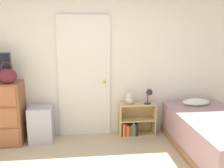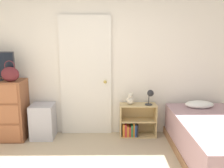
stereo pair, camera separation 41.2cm
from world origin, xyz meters
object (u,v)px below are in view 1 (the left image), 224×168
teddy_bear (130,99)px  desk_lamp (149,94)px  bookshelf (134,122)px  handbag (7,76)px  storage_bin (41,124)px  bed (216,136)px

teddy_bear → desk_lamp: 0.35m
bookshelf → desk_lamp: desk_lamp is taller
handbag → desk_lamp: 2.31m
teddy_bear → desk_lamp: bearing=-7.2°
storage_bin → desk_lamp: desk_lamp is taller
handbag → bookshelf: 2.23m
storage_bin → teddy_bear: size_ratio=2.86×
teddy_bear → desk_lamp: desk_lamp is taller
bed → teddy_bear: bearing=143.6°
bookshelf → bed: bearing=-38.9°
desk_lamp → bookshelf: bearing=169.3°
storage_bin → bookshelf: 1.59m
storage_bin → desk_lamp: (1.83, 0.02, 0.46)m
storage_bin → bed: 2.76m
handbag → storage_bin: bearing=19.3°
handbag → teddy_bear: 2.00m
bookshelf → handbag: bearing=-173.9°
teddy_bear → bed: teddy_bear is taller
handbag → bookshelf: handbag is taller
handbag → storage_bin: size_ratio=0.57×
bookshelf → bed: (1.05, -0.85, 0.05)m
handbag → teddy_bear: bearing=6.2°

